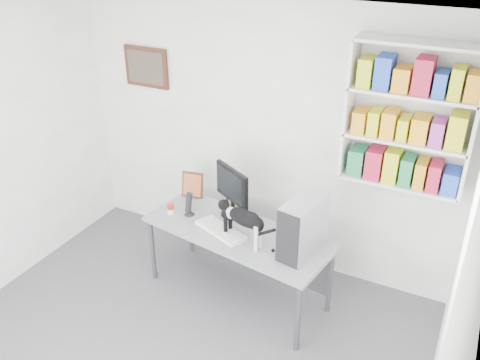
# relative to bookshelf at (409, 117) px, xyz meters

# --- Properties ---
(room) EXTENTS (4.01, 4.01, 2.70)m
(room) POSITION_rel_bookshelf_xyz_m (-1.40, -1.85, -0.50)
(room) COLOR #4E4E53
(room) RESTS_ON ground
(bookshelf) EXTENTS (1.03, 0.28, 1.24)m
(bookshelf) POSITION_rel_bookshelf_xyz_m (0.00, 0.00, 0.00)
(bookshelf) COLOR silver
(bookshelf) RESTS_ON room
(wall_art) EXTENTS (0.52, 0.04, 0.42)m
(wall_art) POSITION_rel_bookshelf_xyz_m (-2.70, 0.12, 0.05)
(wall_art) COLOR #4A2517
(wall_art) RESTS_ON room
(desk) EXTENTS (1.85, 0.94, 0.73)m
(desk) POSITION_rel_bookshelf_xyz_m (-1.26, -0.62, -1.48)
(desk) COLOR gray
(desk) RESTS_ON room
(monitor) EXTENTS (0.53, 0.43, 0.51)m
(monitor) POSITION_rel_bookshelf_xyz_m (-1.43, -0.38, -0.86)
(monitor) COLOR black
(monitor) RESTS_ON desk
(keyboard) EXTENTS (0.55, 0.37, 0.04)m
(keyboard) POSITION_rel_bookshelf_xyz_m (-1.38, -0.71, -1.10)
(keyboard) COLOR white
(keyboard) RESTS_ON desk
(pc_tower) EXTENTS (0.31, 0.53, 0.50)m
(pc_tower) POSITION_rel_bookshelf_xyz_m (-0.62, -0.65, -0.86)
(pc_tower) COLOR #ACACB1
(pc_tower) RESTS_ON desk
(speaker) EXTENTS (0.15, 0.15, 0.24)m
(speaker) POSITION_rel_bookshelf_xyz_m (-1.80, -0.58, -0.99)
(speaker) COLOR black
(speaker) RESTS_ON desk
(leaning_print) EXTENTS (0.23, 0.13, 0.28)m
(leaning_print) POSITION_rel_bookshelf_xyz_m (-1.96, -0.25, -0.98)
(leaning_print) COLOR #4A2517
(leaning_print) RESTS_ON desk
(soup_can) EXTENTS (0.07, 0.07, 0.10)m
(soup_can) POSITION_rel_bookshelf_xyz_m (-1.97, -0.64, -1.07)
(soup_can) COLOR red
(soup_can) RESTS_ON desk
(cat) EXTENTS (0.58, 0.27, 0.35)m
(cat) POSITION_rel_bookshelf_xyz_m (-1.12, -0.76, -0.94)
(cat) COLOR black
(cat) RESTS_ON desk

